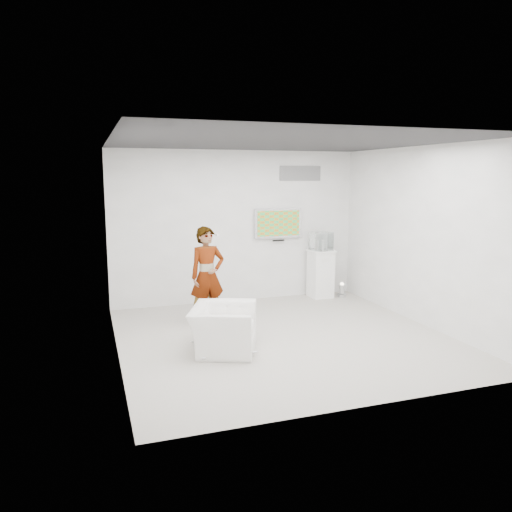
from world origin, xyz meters
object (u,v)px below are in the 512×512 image
object	(u,v)px
armchair	(223,329)
floor_uplight	(342,290)
pedestal	(320,274)
person	(207,276)
tv	(278,223)

from	to	relation	value
armchair	floor_uplight	distance (m)	3.95
pedestal	floor_uplight	xyz separation A→B (m)	(0.43, -0.15, -0.35)
pedestal	floor_uplight	distance (m)	0.57
armchair	pedestal	bearing A→B (deg)	-25.36
person	floor_uplight	size ratio (longest dim) A/B	5.73
person	armchair	size ratio (longest dim) A/B	1.65
tv	floor_uplight	bearing A→B (deg)	-17.03
armchair	pedestal	world-z (taller)	pedestal
floor_uplight	person	bearing A→B (deg)	-162.99
tv	pedestal	world-z (taller)	tv
tv	person	world-z (taller)	tv
person	tv	bearing A→B (deg)	28.00
tv	person	distance (m)	2.35
armchair	floor_uplight	world-z (taller)	armchair
person	pedestal	world-z (taller)	person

